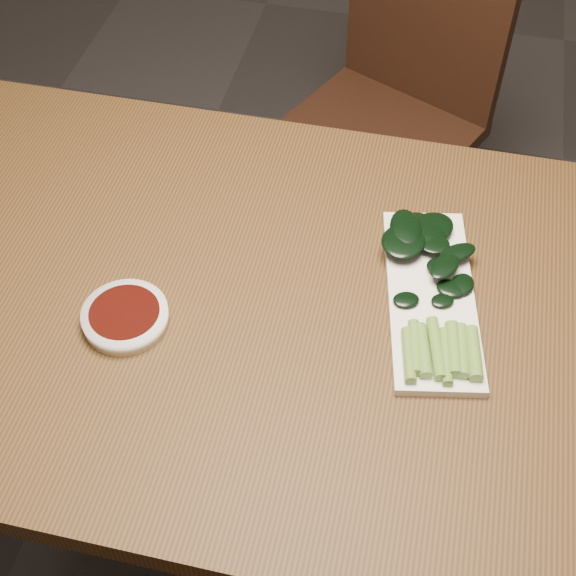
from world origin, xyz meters
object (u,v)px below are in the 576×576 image
Objects in this scene: sauce_bowl at (125,317)px; serving_plate at (431,297)px; chair_far at (392,104)px; gai_lan at (428,272)px; table at (300,333)px.

sauce_bowl reaches higher than serving_plate.
chair_far is 0.83m from gai_lan.
table is at bearing -165.20° from serving_plate.
chair_far reaches higher than gai_lan.
table is 1.57× the size of chair_far.
chair_far reaches higher than serving_plate.
chair_far is (0.04, 0.84, -0.19)m from table.
serving_plate is (0.18, 0.05, 0.08)m from table.
chair_far is 1.01m from sauce_bowl.
gai_lan reaches higher than table.
table is at bearing -155.72° from gai_lan.
gai_lan is (0.17, 0.08, 0.10)m from table.
sauce_bowl is 0.43m from serving_plate.
chair_far is 0.85m from serving_plate.
serving_plate is at bearing 14.80° from table.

